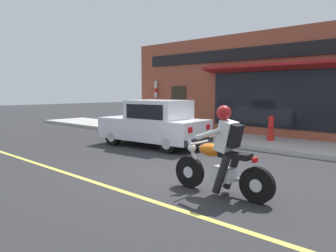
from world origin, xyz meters
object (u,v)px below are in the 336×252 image
object	(u,v)px
motorcycle_with_rider	(222,158)
car_hatchback	(154,124)
trash_bin	(185,121)
fire_hydrant	(271,128)

from	to	relation	value
motorcycle_with_rider	car_hatchback	xyz separation A→B (m)	(2.86, 4.61, 0.09)
car_hatchback	trash_bin	size ratio (longest dim) A/B	3.99
motorcycle_with_rider	fire_hydrant	size ratio (longest dim) A/B	2.30
trash_bin	motorcycle_with_rider	bearing A→B (deg)	-135.15
motorcycle_with_rider	car_hatchback	world-z (taller)	motorcycle_with_rider
fire_hydrant	trash_bin	world-z (taller)	trash_bin
trash_bin	fire_hydrant	bearing A→B (deg)	-81.77
motorcycle_with_rider	fire_hydrant	bearing A→B (deg)	17.76
trash_bin	car_hatchback	bearing A→B (deg)	-162.81
motorcycle_with_rider	car_hatchback	bearing A→B (deg)	58.19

